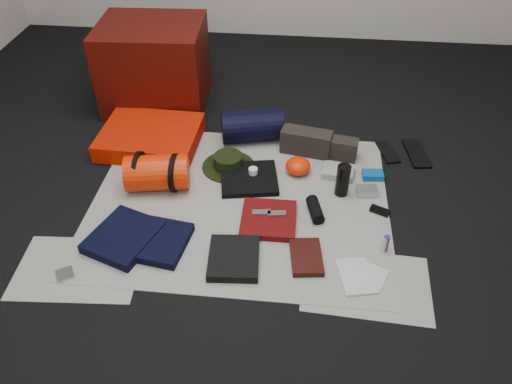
# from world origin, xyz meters

# --- Properties ---
(floor) EXTENTS (4.50, 4.50, 0.02)m
(floor) POSITION_xyz_m (0.00, 0.00, -0.01)
(floor) COLOR black
(floor) RESTS_ON ground
(newspaper_mat) EXTENTS (1.60, 1.30, 0.01)m
(newspaper_mat) POSITION_xyz_m (0.00, 0.00, 0.00)
(newspaper_mat) COLOR #B4B4A6
(newspaper_mat) RESTS_ON floor
(newspaper_sheet_front_left) EXTENTS (0.61, 0.44, 0.00)m
(newspaper_sheet_front_left) POSITION_xyz_m (-0.70, -0.55, 0.00)
(newspaper_sheet_front_left) COLOR #B4B4A6
(newspaper_sheet_front_left) RESTS_ON floor
(newspaper_sheet_front_right) EXTENTS (0.60, 0.43, 0.00)m
(newspaper_sheet_front_right) POSITION_xyz_m (0.65, -0.50, 0.00)
(newspaper_sheet_front_right) COLOR #B4B4A6
(newspaper_sheet_front_right) RESTS_ON floor
(red_cabinet) EXTENTS (0.70, 0.60, 0.56)m
(red_cabinet) POSITION_xyz_m (-0.71, 1.01, 0.28)
(red_cabinet) COLOR #460A05
(red_cabinet) RESTS_ON floor
(sleeping_pad) EXTENTS (0.61, 0.50, 0.11)m
(sleeping_pad) POSITION_xyz_m (-0.62, 0.48, 0.06)
(sleeping_pad) COLOR red
(sleeping_pad) RESTS_ON newspaper_mat
(stuff_sack) EXTENTS (0.37, 0.26, 0.20)m
(stuff_sack) POSITION_xyz_m (-0.47, 0.08, 0.11)
(stuff_sack) COLOR red
(stuff_sack) RESTS_ON newspaper_mat
(sack_strap_left) EXTENTS (0.02, 0.22, 0.22)m
(sack_strap_left) POSITION_xyz_m (-0.57, 0.08, 0.11)
(sack_strap_left) COLOR black
(sack_strap_left) RESTS_ON newspaper_mat
(sack_strap_right) EXTENTS (0.03, 0.22, 0.22)m
(sack_strap_right) POSITION_xyz_m (-0.37, 0.08, 0.11)
(sack_strap_right) COLOR black
(sack_strap_right) RESTS_ON newspaper_mat
(navy_duffel) EXTENTS (0.42, 0.28, 0.20)m
(navy_duffel) POSITION_xyz_m (0.00, 0.60, 0.11)
(navy_duffel) COLOR black
(navy_duffel) RESTS_ON newspaper_mat
(boonie_brim) EXTENTS (0.33, 0.33, 0.01)m
(boonie_brim) POSITION_xyz_m (-0.11, 0.30, 0.01)
(boonie_brim) COLOR black
(boonie_brim) RESTS_ON newspaper_mat
(boonie_crown) EXTENTS (0.17, 0.17, 0.08)m
(boonie_crown) POSITION_xyz_m (-0.11, 0.30, 0.05)
(boonie_crown) COLOR black
(boonie_crown) RESTS_ON boonie_brim
(hiking_boot_left) EXTENTS (0.32, 0.17, 0.15)m
(hiking_boot_left) POSITION_xyz_m (0.34, 0.50, 0.08)
(hiking_boot_left) COLOR #292420
(hiking_boot_left) RESTS_ON newspaper_mat
(hiking_boot_right) EXTENTS (0.27, 0.14, 0.13)m
(hiking_boot_right) POSITION_xyz_m (0.52, 0.47, 0.07)
(hiking_boot_right) COLOR #292420
(hiking_boot_right) RESTS_ON newspaper_mat
(flip_flop_left) EXTENTS (0.14, 0.24, 0.01)m
(flip_flop_left) POSITION_xyz_m (0.84, 0.55, 0.01)
(flip_flop_left) COLOR black
(flip_flop_left) RESTS_ON floor
(flip_flop_right) EXTENTS (0.15, 0.31, 0.02)m
(flip_flop_right) POSITION_xyz_m (1.02, 0.55, 0.01)
(flip_flop_right) COLOR black
(flip_flop_right) RESTS_ON floor
(trousers_navy_a) EXTENTS (0.39, 0.41, 0.05)m
(trousers_navy_a) POSITION_xyz_m (-0.54, -0.35, 0.03)
(trousers_navy_a) COLOR black
(trousers_navy_a) RESTS_ON newspaper_mat
(trousers_navy_b) EXTENTS (0.29, 0.32, 0.04)m
(trousers_navy_b) POSITION_xyz_m (-0.35, -0.36, 0.03)
(trousers_navy_b) COLOR black
(trousers_navy_b) RESTS_ON newspaper_mat
(trousers_charcoal) EXTENTS (0.26, 0.29, 0.04)m
(trousers_charcoal) POSITION_xyz_m (0.03, -0.43, 0.03)
(trousers_charcoal) COLOR black
(trousers_charcoal) RESTS_ON newspaper_mat
(black_tshirt) EXTENTS (0.36, 0.35, 0.03)m
(black_tshirt) POSITION_xyz_m (0.03, 0.18, 0.02)
(black_tshirt) COLOR black
(black_tshirt) RESTS_ON newspaper_mat
(red_shirt) EXTENTS (0.29, 0.29, 0.04)m
(red_shirt) POSITION_xyz_m (0.17, -0.14, 0.02)
(red_shirt) COLOR #59090B
(red_shirt) RESTS_ON newspaper_mat
(orange_stuff_sack) EXTENTS (0.18, 0.18, 0.09)m
(orange_stuff_sack) POSITION_xyz_m (0.30, 0.29, 0.05)
(orange_stuff_sack) COLOR red
(orange_stuff_sack) RESTS_ON newspaper_mat
(first_aid_pouch) EXTENTS (0.19, 0.16, 0.04)m
(first_aid_pouch) POSITION_xyz_m (0.53, 0.29, 0.03)
(first_aid_pouch) COLOR gray
(first_aid_pouch) RESTS_ON newspaper_mat
(water_bottle) EXTENTS (0.08, 0.08, 0.19)m
(water_bottle) POSITION_xyz_m (0.55, 0.13, 0.10)
(water_bottle) COLOR black
(water_bottle) RESTS_ON newspaper_mat
(speaker) EXTENTS (0.10, 0.18, 0.07)m
(speaker) POSITION_xyz_m (0.41, -0.06, 0.04)
(speaker) COLOR black
(speaker) RESTS_ON newspaper_mat
(compact_camera) EXTENTS (0.12, 0.09, 0.05)m
(compact_camera) POSITION_xyz_m (0.69, 0.13, 0.03)
(compact_camera) COLOR #B0B1B5
(compact_camera) RESTS_ON newspaper_mat
(cyan_case) EXTENTS (0.12, 0.09, 0.04)m
(cyan_case) POSITION_xyz_m (0.73, 0.28, 0.02)
(cyan_case) COLOR #0E4C88
(cyan_case) RESTS_ON newspaper_mat
(toiletry_purple) EXTENTS (0.03, 0.03, 0.09)m
(toiletry_purple) POSITION_xyz_m (0.75, -0.28, 0.05)
(toiletry_purple) COLOR navy
(toiletry_purple) RESTS_ON newspaper_mat
(toiletry_clear) EXTENTS (0.03, 0.03, 0.09)m
(toiletry_clear) POSITION_xyz_m (0.74, -0.29, 0.05)
(toiletry_clear) COLOR #B6BBB6
(toiletry_clear) RESTS_ON newspaper_mat
(paperback_book) EXTENTS (0.18, 0.24, 0.03)m
(paperback_book) POSITION_xyz_m (0.37, -0.38, 0.02)
(paperback_book) COLOR black
(paperback_book) RESTS_ON newspaper_mat
(map_booklet) EXTENTS (0.19, 0.24, 0.01)m
(map_booklet) POSITION_xyz_m (0.60, -0.47, 0.01)
(map_booklet) COLOR beige
(map_booklet) RESTS_ON newspaper_mat
(map_printout) EXTENTS (0.17, 0.19, 0.01)m
(map_printout) POSITION_xyz_m (0.68, -0.47, 0.01)
(map_printout) COLOR beige
(map_printout) RESTS_ON newspaper_mat
(sunglasses) EXTENTS (0.11, 0.08, 0.03)m
(sunglasses) POSITION_xyz_m (0.75, -0.01, 0.02)
(sunglasses) COLOR black
(sunglasses) RESTS_ON newspaper_mat
(key_cluster) EXTENTS (0.11, 0.11, 0.01)m
(key_cluster) POSITION_xyz_m (-0.74, -0.60, 0.01)
(key_cluster) COLOR #B0B1B5
(key_cluster) RESTS_ON newspaper_mat
(tape_roll) EXTENTS (0.05, 0.05, 0.04)m
(tape_roll) POSITION_xyz_m (0.05, 0.21, 0.06)
(tape_roll) COLOR silver
(tape_roll) RESTS_ON black_tshirt
(energy_bar_a) EXTENTS (0.10, 0.05, 0.01)m
(energy_bar_a) POSITION_xyz_m (0.13, -0.12, 0.05)
(energy_bar_a) COLOR #B0B1B5
(energy_bar_a) RESTS_ON red_shirt
(energy_bar_b) EXTENTS (0.10, 0.05, 0.01)m
(energy_bar_b) POSITION_xyz_m (0.21, -0.12, 0.05)
(energy_bar_b) COLOR #B0B1B5
(energy_bar_b) RESTS_ON red_shirt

